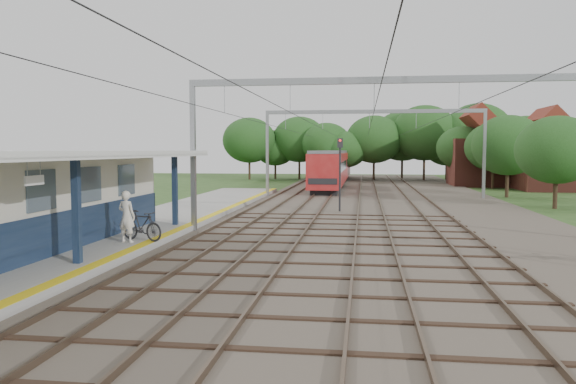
{
  "coord_description": "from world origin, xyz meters",
  "views": [
    {
      "loc": [
        2.79,
        -10.0,
        3.81
      ],
      "look_at": [
        -1.19,
        19.34,
        1.6
      ],
      "focal_mm": 35.0,
      "sensor_mm": 36.0,
      "label": 1
    }
  ],
  "objects_px": {
    "train": "(334,166)",
    "bicycle": "(142,226)",
    "person": "(127,216)",
    "signal_post": "(340,165)"
  },
  "relations": [
    {
      "from": "train",
      "to": "person",
      "type": "bearing_deg",
      "value": -97.41
    },
    {
      "from": "person",
      "to": "signal_post",
      "type": "bearing_deg",
      "value": -103.16
    },
    {
      "from": "person",
      "to": "signal_post",
      "type": "height_order",
      "value": "signal_post"
    },
    {
      "from": "train",
      "to": "bicycle",
      "type": "bearing_deg",
      "value": -96.89
    },
    {
      "from": "person",
      "to": "train",
      "type": "height_order",
      "value": "train"
    },
    {
      "from": "bicycle",
      "to": "train",
      "type": "bearing_deg",
      "value": 14.12
    },
    {
      "from": "person",
      "to": "signal_post",
      "type": "relative_size",
      "value": 0.43
    },
    {
      "from": "person",
      "to": "train",
      "type": "distance_m",
      "value": 42.92
    },
    {
      "from": "bicycle",
      "to": "train",
      "type": "distance_m",
      "value": 42.51
    },
    {
      "from": "bicycle",
      "to": "train",
      "type": "height_order",
      "value": "train"
    }
  ]
}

